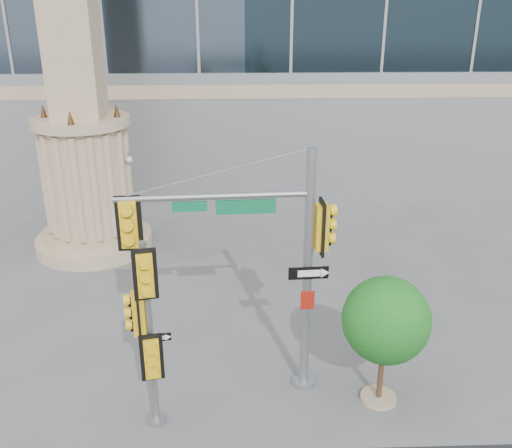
{
  "coord_description": "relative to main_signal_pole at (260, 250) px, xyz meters",
  "views": [
    {
      "loc": [
        -0.43,
        -11.6,
        9.18
      ],
      "look_at": [
        0.05,
        2.0,
        3.69
      ],
      "focal_mm": 40.0,
      "sensor_mm": 36.0,
      "label": 1
    }
  ],
  "objects": [
    {
      "name": "ground",
      "position": [
        -0.08,
        -0.18,
        -3.8
      ],
      "size": [
        120.0,
        120.0,
        0.0
      ],
      "primitive_type": "plane",
      "color": "#545456",
      "rests_on": "ground"
    },
    {
      "name": "monument",
      "position": [
        -6.08,
        8.82,
        1.72
      ],
      "size": [
        4.4,
        4.4,
        16.6
      ],
      "color": "tan",
      "rests_on": "ground"
    },
    {
      "name": "secondary_signal_pole",
      "position": [
        -2.47,
        -1.29,
        -1.13
      ],
      "size": [
        0.83,
        0.6,
        4.55
      ],
      "rotation": [
        0.0,
        0.0,
        0.2
      ],
      "color": "slate",
      "rests_on": "ground"
    },
    {
      "name": "main_signal_pole",
      "position": [
        0.0,
        0.0,
        0.0
      ],
      "size": [
        4.77,
        0.7,
        6.13
      ],
      "rotation": [
        0.0,
        0.0,
        0.06
      ],
      "color": "slate",
      "rests_on": "ground"
    },
    {
      "name": "street_tree",
      "position": [
        2.91,
        -0.57,
        -1.65
      ],
      "size": [
        2.09,
        2.04,
        3.26
      ],
      "color": "tan",
      "rests_on": "ground"
    }
  ]
}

